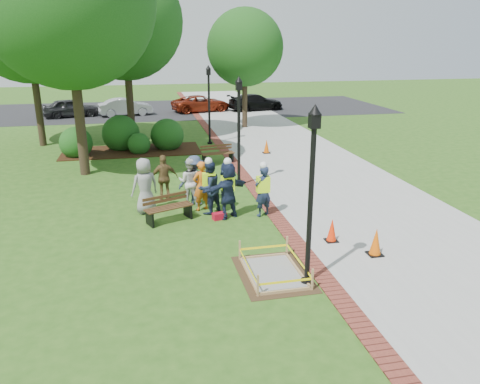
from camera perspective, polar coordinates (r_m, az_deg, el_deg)
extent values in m
plane|color=#285116|center=(13.81, -1.02, -5.60)|extent=(100.00, 100.00, 0.00)
cube|color=#9E9E99|center=(24.24, 6.19, 4.80)|extent=(6.00, 60.00, 0.02)
cube|color=maroon|center=(23.46, -1.42, 4.47)|extent=(0.50, 60.00, 0.03)
cube|color=#381E0F|center=(25.05, -13.06, 4.90)|extent=(7.00, 3.00, 0.05)
cube|color=black|center=(39.88, -8.45, 9.95)|extent=(36.00, 12.00, 0.01)
cube|color=#47331E|center=(11.83, 4.10, -9.92)|extent=(1.73, 2.32, 0.01)
cube|color=gray|center=(11.82, 4.10, -9.86)|extent=(1.22, 1.81, 0.04)
cube|color=tan|center=(11.81, 4.10, -9.77)|extent=(1.34, 1.93, 0.08)
cube|color=tan|center=(11.70, 4.13, -8.75)|extent=(1.37, 1.97, 0.55)
cube|color=yellow|center=(11.69, 4.13, -8.64)|extent=(1.32, 1.91, 0.06)
cube|color=#4E301B|center=(15.02, -8.66, -1.87)|extent=(1.60, 1.01, 0.04)
cube|color=#4E301B|center=(15.15, -9.12, -0.76)|extent=(1.44, 0.63, 0.25)
cube|color=black|center=(15.10, -8.62, -2.75)|extent=(1.49, 1.02, 0.45)
cube|color=brown|center=(21.98, -2.72, 4.75)|extent=(1.60, 0.69, 0.04)
cube|color=brown|center=(22.16, -2.93, 5.48)|extent=(1.53, 0.28, 0.25)
cube|color=black|center=(22.04, -2.71, 4.12)|extent=(1.47, 0.73, 0.45)
cube|color=black|center=(13.25, 16.09, -7.32)|extent=(0.40, 0.40, 0.05)
cone|color=#E65A07|center=(13.09, 16.23, -5.77)|extent=(0.31, 0.31, 0.73)
cube|color=black|center=(13.81, 11.06, -5.85)|extent=(0.36, 0.36, 0.05)
cone|color=#FF2F08|center=(13.67, 11.15, -4.51)|extent=(0.28, 0.28, 0.66)
cube|color=black|center=(23.99, 3.24, 4.78)|extent=(0.36, 0.36, 0.05)
cone|color=#DC5506|center=(23.91, 3.25, 5.61)|extent=(0.29, 0.29, 0.67)
cube|color=#AC0D24|center=(15.17, -2.52, -2.94)|extent=(0.48, 0.35, 0.22)
cylinder|color=black|center=(10.73, 8.55, -2.02)|extent=(0.12, 0.12, 3.80)
cube|color=black|center=(10.22, 9.08, 8.57)|extent=(0.22, 0.22, 0.32)
cone|color=black|center=(10.18, 9.15, 9.96)|extent=(0.28, 0.28, 0.22)
cylinder|color=black|center=(11.49, 8.12, -10.71)|extent=(0.28, 0.28, 0.10)
cylinder|color=black|center=(18.16, -0.14, 6.52)|extent=(0.12, 0.12, 3.80)
cube|color=black|center=(17.86, -0.14, 12.81)|extent=(0.22, 0.22, 0.32)
cone|color=black|center=(17.84, -0.15, 13.61)|extent=(0.28, 0.28, 0.22)
cylinder|color=black|center=(18.62, -0.14, 0.93)|extent=(0.28, 0.28, 0.10)
cylinder|color=black|center=(25.93, -3.78, 10.00)|extent=(0.12, 0.12, 3.80)
cube|color=black|center=(25.73, -3.87, 14.41)|extent=(0.22, 0.22, 0.32)
cone|color=black|center=(25.71, -3.88, 14.96)|extent=(0.28, 0.28, 0.22)
cylinder|color=black|center=(26.26, -3.69, 6.00)|extent=(0.28, 0.28, 0.10)
cylinder|color=#3D2D1E|center=(20.77, -19.09, 9.75)|extent=(0.41, 0.41, 5.76)
sphere|color=#184915|center=(20.64, -20.34, 21.09)|extent=(6.86, 6.86, 6.86)
cylinder|color=#3D2D1E|center=(27.51, -13.34, 11.66)|extent=(0.41, 0.41, 5.36)
sphere|color=#184915|center=(27.37, -13.95, 19.64)|extent=(6.31, 6.31, 6.31)
cylinder|color=#3D2D1E|center=(30.98, 0.59, 11.70)|extent=(0.33, 0.33, 4.17)
sphere|color=#184915|center=(30.79, 0.61, 17.22)|extent=(4.84, 4.84, 4.84)
cylinder|color=#3D2D1E|center=(27.57, -23.53, 10.74)|extent=(0.37, 0.37, 5.42)
sphere|color=#184915|center=(27.44, -24.59, 18.74)|extent=(6.51, 6.51, 6.51)
sphere|color=#184915|center=(24.68, -19.20, 4.11)|extent=(1.60, 1.60, 1.60)
sphere|color=#184915|center=(25.66, -14.17, 5.08)|extent=(1.95, 1.95, 1.95)
sphere|color=#184915|center=(24.50, -12.13, 4.62)|extent=(1.14, 1.14, 1.14)
sphere|color=#184915|center=(25.25, -8.78, 5.21)|extent=(1.74, 1.74, 1.74)
sphere|color=#184915|center=(25.74, -13.31, 5.18)|extent=(0.90, 0.90, 0.90)
imported|color=gray|center=(15.79, -11.53, 0.74)|extent=(0.70, 0.58, 1.87)
imported|color=orange|center=(15.80, -4.76, 0.74)|extent=(0.64, 0.55, 1.70)
imported|color=silver|center=(16.34, -6.11, 1.25)|extent=(0.63, 0.51, 1.68)
imported|color=brown|center=(16.93, -9.22, 1.70)|extent=(0.58, 0.42, 1.67)
imported|color=#313D57|center=(16.41, -5.54, 1.46)|extent=(0.56, 0.36, 1.74)
imported|color=#161C3B|center=(15.04, -1.50, 0.21)|extent=(0.70, 0.61, 1.86)
cube|color=#C3FF15|center=(14.96, -1.50, 1.17)|extent=(0.42, 0.26, 0.52)
sphere|color=white|center=(14.77, -1.53, 3.74)|extent=(0.25, 0.25, 0.25)
imported|color=#1C224A|center=(15.22, 2.82, 0.09)|extent=(0.63, 0.53, 1.69)
cube|color=#C3FF15|center=(15.15, 2.83, 0.95)|extent=(0.42, 0.26, 0.52)
sphere|color=white|center=(14.98, 2.87, 3.26)|extent=(0.25, 0.25, 0.25)
imported|color=#191E42|center=(15.47, -3.79, 0.51)|extent=(0.67, 0.61, 1.77)
cube|color=#C3FF15|center=(15.39, -3.81, 1.40)|extent=(0.42, 0.26, 0.52)
sphere|color=white|center=(15.22, -3.86, 3.77)|extent=(0.25, 0.25, 0.25)
imported|color=#29282B|center=(37.66, -19.83, 8.60)|extent=(3.02, 4.91, 1.49)
imported|color=#AAA9AE|center=(37.15, -13.70, 9.03)|extent=(2.69, 4.65, 1.43)
imported|color=maroon|center=(38.33, -4.73, 9.75)|extent=(2.88, 4.66, 1.41)
imported|color=black|center=(38.92, 1.93, 9.93)|extent=(2.64, 4.66, 1.43)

